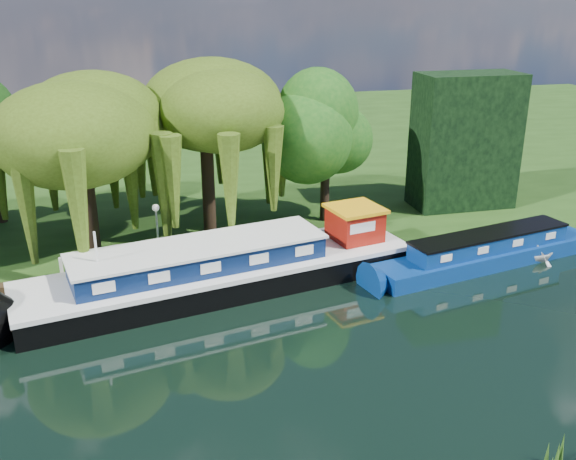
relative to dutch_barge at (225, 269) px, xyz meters
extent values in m
plane|color=black|center=(-3.33, -6.53, -0.95)|extent=(120.00, 120.00, 0.00)
cube|color=#1C3A0F|center=(-3.33, 27.47, -0.73)|extent=(120.00, 52.00, 0.45)
cube|color=black|center=(-0.15, -0.03, -0.50)|extent=(18.57, 7.76, 1.21)
cube|color=silver|center=(-0.15, -0.03, 0.20)|extent=(18.68, 7.86, 0.22)
cube|color=#0B1D46|center=(-1.14, -0.25, 0.80)|extent=(11.60, 5.20, 0.96)
cube|color=silver|center=(-1.14, -0.25, 1.34)|extent=(11.84, 5.44, 0.12)
cube|color=maroon|center=(6.74, 1.45, 1.08)|extent=(2.63, 2.63, 1.51)
cube|color=orange|center=(6.74, 1.45, 1.92)|extent=(2.93, 2.93, 0.16)
cylinder|color=silver|center=(-5.47, -1.18, 1.53)|extent=(0.10, 0.10, 2.42)
cube|color=navy|center=(13.17, -0.38, -0.61)|extent=(12.79, 4.78, 0.95)
cube|color=navy|center=(13.17, -0.38, 0.26)|extent=(8.98, 3.45, 0.79)
cube|color=black|center=(13.17, -0.38, 0.71)|extent=(9.10, 3.58, 0.11)
cube|color=silver|center=(10.10, -1.89, 0.30)|extent=(0.63, 0.19, 0.34)
cube|color=silver|center=(12.26, -1.41, 0.30)|extent=(0.63, 0.19, 0.34)
cube|color=silver|center=(14.42, -0.94, 0.30)|extent=(0.63, 0.19, 0.34)
cube|color=silver|center=(16.58, -0.46, 0.30)|extent=(0.63, 0.19, 0.34)
imported|color=silver|center=(15.89, -0.63, -0.95)|extent=(2.11, 1.85, 1.04)
cylinder|color=black|center=(-6.05, 5.25, 1.99)|extent=(0.65, 0.65, 5.00)
ellipsoid|color=#354A0F|center=(-6.05, 5.25, 5.60)|extent=(6.98, 6.98, 4.51)
cylinder|color=black|center=(0.10, 6.59, 2.00)|extent=(0.71, 0.71, 5.00)
ellipsoid|color=#354A0F|center=(0.10, 6.59, 5.61)|extent=(6.83, 6.83, 4.41)
cylinder|color=black|center=(6.75, 6.75, 2.33)|extent=(0.53, 0.53, 5.66)
ellipsoid|color=#144A12|center=(6.75, 6.75, 4.64)|extent=(4.53, 4.53, 4.53)
cube|color=black|center=(15.67, 7.47, 3.50)|extent=(6.00, 3.00, 8.00)
cylinder|color=silver|center=(-2.83, 3.97, 0.60)|extent=(0.10, 0.10, 2.20)
sphere|color=white|center=(-2.83, 3.97, 1.88)|extent=(0.36, 0.36, 0.36)
cylinder|color=silver|center=(-7.33, 1.87, 0.00)|extent=(0.16, 0.16, 1.00)
cylinder|color=silver|center=(-0.33, 1.87, 0.00)|extent=(0.16, 0.16, 1.00)
cylinder|color=silver|center=(5.67, 1.87, 0.00)|extent=(0.16, 0.16, 1.00)
cone|color=#1F4F15|center=(7.67, -14.23, -0.40)|extent=(1.20, 1.20, 1.10)
camera|label=1|loc=(-3.43, -26.84, 12.02)|focal=40.00mm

